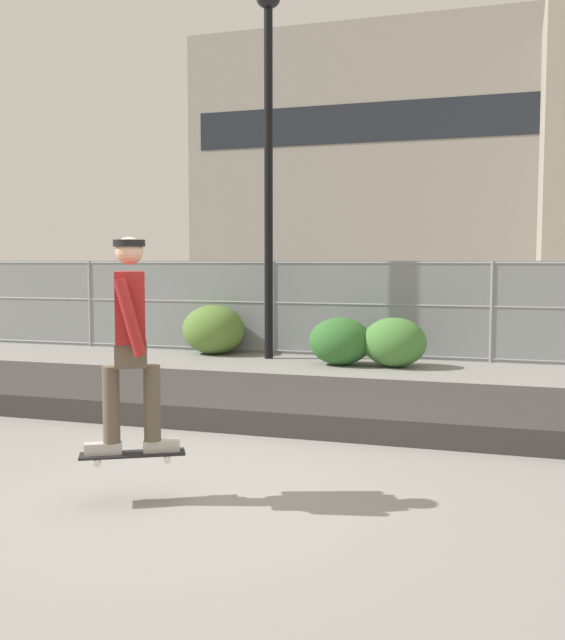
% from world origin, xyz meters
% --- Properties ---
extents(ground_plane, '(120.00, 120.00, 0.00)m').
position_xyz_m(ground_plane, '(0.00, 0.00, 0.00)').
color(ground_plane, gray).
extents(gravel_berm, '(12.10, 2.51, 0.27)m').
position_xyz_m(gravel_berm, '(0.00, 3.40, 0.13)').
color(gravel_berm, '#33302D').
rests_on(gravel_berm, ground_plane).
extents(skateboard, '(0.80, 0.56, 0.07)m').
position_xyz_m(skateboard, '(-0.26, -0.14, 0.37)').
color(skateboard, black).
extents(skater, '(0.68, 0.62, 1.66)m').
position_xyz_m(skater, '(-0.26, -0.14, 1.31)').
color(skater, '#B2ADA8').
rests_on(skater, skateboard).
extents(chain_fence, '(20.97, 0.06, 1.85)m').
position_xyz_m(chain_fence, '(0.00, 8.79, 0.93)').
color(chain_fence, gray).
rests_on(chain_fence, ground_plane).
extents(street_lamp, '(0.44, 0.44, 6.82)m').
position_xyz_m(street_lamp, '(-1.95, 8.08, 4.24)').
color(street_lamp, black).
rests_on(street_lamp, ground_plane).
extents(parked_car_near, '(4.54, 2.23, 1.66)m').
position_xyz_m(parked_car_near, '(-2.46, 12.39, 0.84)').
color(parked_car_near, '#B7BABF').
rests_on(parked_car_near, ground_plane).
extents(library_building, '(24.04, 10.11, 17.13)m').
position_xyz_m(library_building, '(-7.42, 47.30, 8.57)').
color(library_building, gray).
rests_on(library_building, ground_plane).
extents(shrub_left, '(1.26, 1.03, 0.97)m').
position_xyz_m(shrub_left, '(-3.20, 8.35, 0.49)').
color(shrub_left, '#567A33').
rests_on(shrub_left, ground_plane).
extents(shrub_center, '(1.11, 0.91, 0.85)m').
position_xyz_m(shrub_center, '(-0.45, 7.62, 0.43)').
color(shrub_center, '#336B2D').
rests_on(shrub_center, ground_plane).
extents(shrub_right, '(1.12, 0.92, 0.87)m').
position_xyz_m(shrub_right, '(0.51, 7.67, 0.43)').
color(shrub_right, '#477F38').
rests_on(shrub_right, ground_plane).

